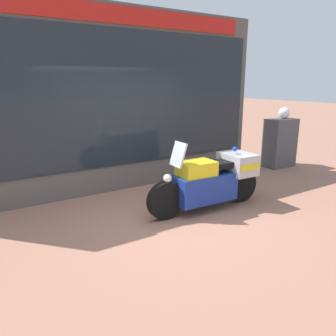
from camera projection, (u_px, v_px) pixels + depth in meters
ground_plane at (168, 219)px, 5.46m from camera, size 60.00×60.00×0.00m
shop_building at (94, 102)px, 6.38m from camera, size 6.80×0.55×3.64m
window_display at (134, 163)px, 7.20m from camera, size 5.38×0.30×2.02m
paramedic_motorcycle at (212, 179)px, 5.79m from camera, size 2.29×0.68×1.27m
utility_cabinet at (280, 143)px, 8.67m from camera, size 0.83×0.49×1.27m
white_helmet at (284, 113)px, 8.54m from camera, size 0.29×0.29×0.29m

